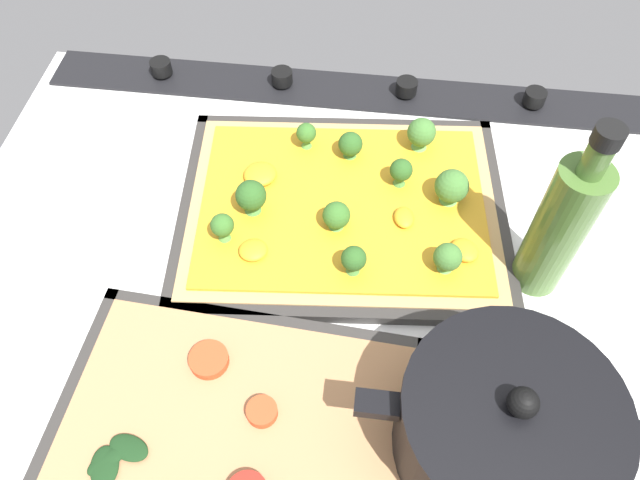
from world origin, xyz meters
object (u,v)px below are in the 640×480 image
at_px(oil_bottle, 560,226).
at_px(baking_tray_back, 236,431).
at_px(cooking_pot, 502,431).
at_px(baking_tray_front, 342,211).
at_px(broccoli_pizza, 347,203).
at_px(veggie_pizza_back, 232,433).

bearing_deg(oil_bottle, baking_tray_back, 35.80).
distance_m(cooking_pot, oil_bottle, 0.20).
relative_size(baking_tray_front, baking_tray_back, 1.14).
bearing_deg(broccoli_pizza, oil_bottle, 163.45).
relative_size(baking_tray_front, broccoli_pizza, 1.07).
distance_m(baking_tray_back, veggie_pizza_back, 0.01).
bearing_deg(cooking_pot, veggie_pizza_back, 4.01).
relative_size(broccoli_pizza, cooking_pot, 1.49).
bearing_deg(baking_tray_back, oil_bottle, -144.20).
xyz_separation_m(veggie_pizza_back, cooking_pot, (-0.23, -0.02, 0.04)).
relative_size(baking_tray_front, veggie_pizza_back, 1.23).
distance_m(broccoli_pizza, cooking_pot, 0.29).
relative_size(veggie_pizza_back, oil_bottle, 1.47).
bearing_deg(broccoli_pizza, cooking_pot, 120.93).
height_order(cooking_pot, oil_bottle, oil_bottle).
bearing_deg(baking_tray_back, broccoli_pizza, -105.80).
xyz_separation_m(baking_tray_back, oil_bottle, (-0.28, -0.20, 0.09)).
height_order(baking_tray_front, broccoli_pizza, broccoli_pizza).
relative_size(baking_tray_back, cooking_pot, 1.40).
height_order(baking_tray_front, veggie_pizza_back, veggie_pizza_back).
relative_size(cooking_pot, oil_bottle, 1.14).
relative_size(baking_tray_back, veggie_pizza_back, 1.08).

